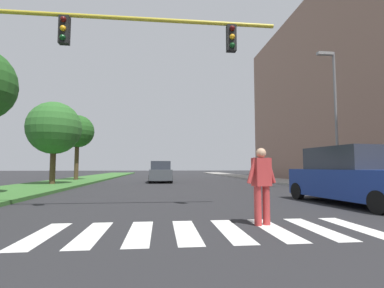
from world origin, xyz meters
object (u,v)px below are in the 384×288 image
at_px(street_lamp_right, 334,106).
at_px(sedan_midblock, 160,173).
at_px(tree_far, 54,128).
at_px(traffic_light_gantry, 62,56).
at_px(tree_distant, 77,132).
at_px(pedestrian_performer, 262,182).
at_px(suv_crossing, 351,177).

bearing_deg(street_lamp_right, sedan_midblock, 135.99).
bearing_deg(tree_far, traffic_light_gantry, -69.72).
relative_size(tree_distant, sedan_midblock, 1.39).
bearing_deg(pedestrian_performer, tree_far, 124.20).
bearing_deg(sedan_midblock, street_lamp_right, -44.01).
height_order(tree_distant, sedan_midblock, tree_distant).
bearing_deg(sedan_midblock, traffic_light_gantry, -99.97).
distance_m(traffic_light_gantry, street_lamp_right, 13.81).
distance_m(tree_distant, suv_crossing, 22.10).
xyz_separation_m(traffic_light_gantry, street_lamp_right, (12.20, 6.46, 0.24)).
height_order(tree_far, street_lamp_right, street_lamp_right).
bearing_deg(suv_crossing, sedan_midblock, 114.14).
height_order(tree_far, sedan_midblock, tree_far).
relative_size(tree_far, street_lamp_right, 0.73).
bearing_deg(traffic_light_gantry, pedestrian_performer, -21.19).
bearing_deg(street_lamp_right, tree_distant, 145.51).
relative_size(tree_distant, pedestrian_performer, 3.37).
xyz_separation_m(traffic_light_gantry, sedan_midblock, (2.74, 15.60, -3.56)).
bearing_deg(traffic_light_gantry, tree_distant, 104.32).
bearing_deg(tree_far, sedan_midblock, 27.85).
relative_size(tree_far, traffic_light_gantry, 0.62).
height_order(tree_far, pedestrian_performer, tree_far).
height_order(tree_distant, traffic_light_gantry, traffic_light_gantry).
distance_m(tree_distant, sedan_midblock, 8.50).
height_order(pedestrian_performer, suv_crossing, suv_crossing).
relative_size(traffic_light_gantry, suv_crossing, 1.83).
xyz_separation_m(tree_far, street_lamp_right, (16.58, -5.38, 0.74)).
xyz_separation_m(tree_far, traffic_light_gantry, (4.38, -11.84, 0.50)).
bearing_deg(sedan_midblock, tree_distant, 161.87).
xyz_separation_m(tree_distant, pedestrian_performer, (9.58, -19.94, -3.43)).
distance_m(suv_crossing, sedan_midblock, 15.88).
distance_m(tree_far, pedestrian_performer, 16.91).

